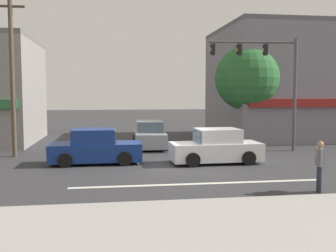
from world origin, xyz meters
TOP-DOWN VIEW (x-y plane):
  - ground_plane at (0.00, 0.00)m, footprint 120.00×120.00m
  - lane_marking_stripe at (0.00, -3.50)m, footprint 9.00×0.24m
  - sidewalk_curb at (0.00, -8.50)m, footprint 40.00×5.00m
  - building_right_corner at (11.74, 10.34)m, footprint 13.95×9.59m
  - street_tree at (5.40, 6.75)m, footprint 4.02×4.02m
  - utility_pole_near_left at (-7.87, 3.75)m, footprint 1.40×0.22m
  - traffic_light_mast at (5.72, 3.74)m, footprint 4.87×0.67m
  - sedan_crossing_rightbound at (-3.75, 1.14)m, footprint 4.12×1.92m
  - sedan_crossing_center at (-0.79, 6.01)m, footprint 1.97×4.14m
  - sedan_waiting_far at (1.72, 0.47)m, footprint 4.15×1.98m
  - pedestrian_foreground_with_bag at (3.60, -5.20)m, footprint 0.47×0.66m

SIDE VIEW (x-z plane):
  - ground_plane at x=0.00m, z-range 0.00..0.00m
  - lane_marking_stripe at x=0.00m, z-range 0.00..0.01m
  - sidewalk_curb at x=0.00m, z-range 0.00..0.16m
  - sedan_crossing_rightbound at x=-3.75m, z-range -0.08..1.50m
  - sedan_crossing_center at x=-0.79m, z-range -0.08..1.50m
  - sedan_waiting_far at x=1.72m, z-range -0.08..1.50m
  - pedestrian_foreground_with_bag at x=3.60m, z-range 0.12..1.79m
  - building_right_corner at x=11.74m, z-range 0.00..7.84m
  - utility_pole_near_left at x=-7.87m, z-range 0.15..8.00m
  - street_tree at x=5.40m, z-range 1.05..7.19m
  - traffic_light_mast at x=5.72m, z-range 1.20..7.40m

